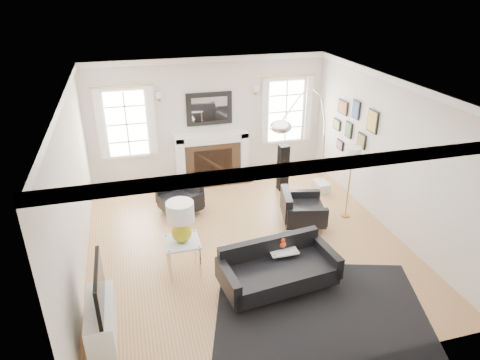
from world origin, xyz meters
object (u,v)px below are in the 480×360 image
object	(u,v)px
armchair_left	(182,199)
gourd_lamp	(181,219)
fireplace	(212,157)
arc_floor_lamp	(305,145)
sofa	(277,269)
armchair_right	(300,210)
coffee_table	(250,257)

from	to	relation	value
armchair_left	gourd_lamp	distance (m)	2.10
fireplace	arc_floor_lamp	world-z (taller)	arc_floor_lamp
sofa	armchair_left	bearing A→B (deg)	111.66
fireplace	armchair_right	xyz separation A→B (m)	(1.18, -2.56, -0.22)
sofa	fireplace	bearing A→B (deg)	91.84
fireplace	arc_floor_lamp	size ratio (longest dim) A/B	0.66
gourd_lamp	fireplace	bearing A→B (deg)	70.69
armchair_right	gourd_lamp	size ratio (longest dim) A/B	1.48
gourd_lamp	armchair_right	bearing A→B (deg)	19.98
gourd_lamp	arc_floor_lamp	world-z (taller)	arc_floor_lamp
sofa	coffee_table	xyz separation A→B (m)	(-0.31, 0.41, -0.00)
sofa	armchair_left	size ratio (longest dim) A/B	1.87
sofa	arc_floor_lamp	size ratio (longest dim) A/B	0.72
sofa	coffee_table	size ratio (longest dim) A/B	2.40
fireplace	coffee_table	bearing A→B (deg)	-92.78
fireplace	armchair_left	size ratio (longest dim) A/B	1.71
armchair_right	coffee_table	bearing A→B (deg)	-139.12
armchair_left	gourd_lamp	xyz separation A→B (m)	(-0.27, -1.97, 0.69)
sofa	armchair_right	bearing A→B (deg)	56.59
fireplace	sofa	xyz separation A→B (m)	(0.13, -4.14, -0.23)
fireplace	armchair_right	distance (m)	2.83
arc_floor_lamp	armchair_right	bearing A→B (deg)	-113.88
armchair_left	gourd_lamp	size ratio (longest dim) A/B	1.45
coffee_table	arc_floor_lamp	bearing A→B (deg)	47.61
fireplace	sofa	distance (m)	4.15
fireplace	arc_floor_lamp	bearing A→B (deg)	-53.58
armchair_left	coffee_table	bearing A→B (deg)	-71.75
armchair_left	arc_floor_lamp	bearing A→B (deg)	-11.82
sofa	arc_floor_lamp	bearing A→B (deg)	59.06
gourd_lamp	arc_floor_lamp	bearing A→B (deg)	29.06
sofa	gourd_lamp	bearing A→B (deg)	151.74
sofa	coffee_table	distance (m)	0.51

